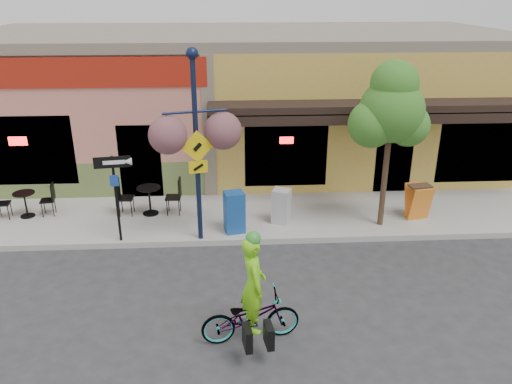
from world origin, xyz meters
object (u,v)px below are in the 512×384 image
(building, at_px, (240,96))
(lamp_post, at_px, (197,149))
(street_tree, at_px, (388,146))
(bicycle, at_px, (251,317))
(cyclist_rider, at_px, (253,296))
(newspaper_box_blue, at_px, (234,212))
(one_way_sign, at_px, (117,199))
(newspaper_box_grey, at_px, (281,206))

(building, xyz_separation_m, lamp_post, (-1.19, -6.85, 0.17))
(building, height_order, lamp_post, lamp_post)
(street_tree, bearing_deg, lamp_post, -173.62)
(bicycle, relative_size, street_tree, 0.42)
(cyclist_rider, xyz_separation_m, newspaper_box_blue, (-0.27, 4.00, -0.21))
(bicycle, relative_size, lamp_post, 0.39)
(one_way_sign, bearing_deg, newspaper_box_grey, 3.13)
(building, xyz_separation_m, cyclist_rider, (-0.08, -10.52, -1.36))
(bicycle, bearing_deg, lamp_post, 7.64)
(lamp_post, height_order, newspaper_box_blue, lamp_post)
(lamp_post, height_order, street_tree, lamp_post)
(newspaper_box_grey, bearing_deg, bicycle, -79.85)
(bicycle, bearing_deg, newspaper_box_blue, -5.29)
(cyclist_rider, relative_size, newspaper_box_grey, 1.94)
(cyclist_rider, distance_m, newspaper_box_blue, 4.02)
(building, xyz_separation_m, street_tree, (3.43, -6.33, 0.02))
(bicycle, distance_m, one_way_sign, 4.79)
(cyclist_rider, height_order, newspaper_box_blue, cyclist_rider)
(street_tree, bearing_deg, cyclist_rider, -129.97)
(building, height_order, bicycle, building)
(newspaper_box_grey, distance_m, street_tree, 3.06)
(bicycle, distance_m, newspaper_box_grey, 4.56)
(building, height_order, newspaper_box_grey, building)
(building, xyz_separation_m, newspaper_box_grey, (0.87, -6.08, -1.64))
(lamp_post, xyz_separation_m, newspaper_box_grey, (2.06, 0.77, -1.81))
(bicycle, bearing_deg, street_tree, -48.79)
(one_way_sign, height_order, street_tree, street_tree)
(one_way_sign, bearing_deg, cyclist_rider, -58.20)
(newspaper_box_blue, bearing_deg, newspaper_box_grey, 6.89)
(newspaper_box_grey, bearing_deg, newspaper_box_blue, -137.29)
(one_way_sign, distance_m, street_tree, 6.65)
(one_way_sign, relative_size, newspaper_box_grey, 2.34)
(newspaper_box_blue, bearing_deg, building, 73.96)
(street_tree, bearing_deg, newspaper_box_grey, 174.28)
(lamp_post, distance_m, newspaper_box_blue, 1.96)
(one_way_sign, bearing_deg, bicycle, -58.67)
(building, distance_m, newspaper_box_grey, 6.35)
(one_way_sign, distance_m, newspaper_box_grey, 4.11)
(building, bearing_deg, newspaper_box_grey, -81.85)
(cyclist_rider, distance_m, lamp_post, 4.13)
(building, bearing_deg, lamp_post, -99.84)
(bicycle, xyz_separation_m, newspaper_box_blue, (-0.22, 4.00, 0.22))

